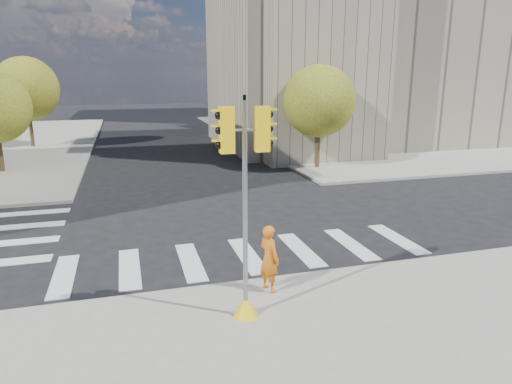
# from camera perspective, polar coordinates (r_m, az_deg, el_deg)

# --- Properties ---
(ground) EXTENTS (160.00, 160.00, 0.00)m
(ground) POSITION_cam_1_polar(r_m,az_deg,el_deg) (16.36, -2.57, -5.34)
(ground) COLOR black
(ground) RESTS_ON ground
(sidewalk_far_right) EXTENTS (28.00, 40.00, 0.15)m
(sidewalk_far_right) POSITION_cam_1_polar(r_m,az_deg,el_deg) (47.60, 13.78, 7.38)
(sidewalk_far_right) COLOR gray
(sidewalk_far_right) RESTS_ON ground
(civic_building) EXTENTS (26.00, 16.00, 19.39)m
(civic_building) POSITION_cam_1_polar(r_m,az_deg,el_deg) (39.17, 13.75, 16.53)
(civic_building) COLOR gray
(civic_building) RESTS_ON ground
(tree_lw_far) EXTENTS (4.80, 4.80, 6.95)m
(tree_lw_far) POSITION_cam_1_polar(r_m,az_deg,el_deg) (39.61, -26.79, 11.45)
(tree_lw_far) COLOR #382616
(tree_lw_far) RESTS_ON ground
(tree_re_near) EXTENTS (4.20, 4.20, 6.16)m
(tree_re_near) POSITION_cam_1_polar(r_m,az_deg,el_deg) (27.37, 7.90, 11.17)
(tree_re_near) COLOR #382616
(tree_re_near) RESTS_ON ground
(tree_re_mid) EXTENTS (4.60, 4.60, 6.66)m
(tree_re_mid) POSITION_cam_1_polar(r_m,az_deg,el_deg) (38.63, 0.53, 12.63)
(tree_re_mid) COLOR #382616
(tree_re_mid) RESTS_ON ground
(tree_re_far) EXTENTS (4.00, 4.00, 5.88)m
(tree_re_far) POSITION_cam_1_polar(r_m,az_deg,el_deg) (50.25, -3.49, 12.45)
(tree_re_far) COLOR #382616
(tree_re_far) RESTS_ON ground
(lamp_near) EXTENTS (0.35, 0.18, 8.11)m
(lamp_near) POSITION_cam_1_polar(r_m,az_deg,el_deg) (31.23, 5.76, 12.57)
(lamp_near) COLOR black
(lamp_near) RESTS_ON sidewalk_far_right
(lamp_far) EXTENTS (0.35, 0.18, 8.11)m
(lamp_far) POSITION_cam_1_polar(r_m,az_deg,el_deg) (44.53, -1.11, 13.15)
(lamp_far) COLOR black
(lamp_far) RESTS_ON sidewalk_far_right
(traffic_signal) EXTENTS (1.06, 0.56, 4.98)m
(traffic_signal) POSITION_cam_1_polar(r_m,az_deg,el_deg) (9.99, -1.36, -4.49)
(traffic_signal) COLOR yellow
(traffic_signal) RESTS_ON sidewalk_near
(photographer) EXTENTS (0.65, 0.75, 1.75)m
(photographer) POSITION_cam_1_polar(r_m,az_deg,el_deg) (11.65, 1.65, -8.29)
(photographer) COLOR orange
(photographer) RESTS_ON sidewalk_near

